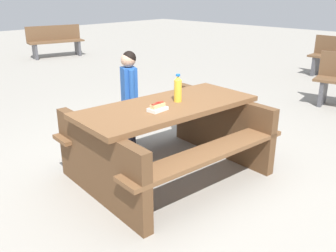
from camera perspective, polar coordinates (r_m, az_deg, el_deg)
ground_plane at (r=3.85m, az=0.00°, el=-7.34°), size 30.00×30.00×0.00m
picnic_table at (r=3.66m, az=0.00°, el=-1.18°), size 1.93×1.58×0.75m
soda_bottle at (r=3.62m, az=1.54°, el=5.75°), size 0.08×0.08×0.28m
hotdog_tray at (r=3.36m, az=-1.61°, el=2.88°), size 0.18×0.12×0.08m
child_in_coat at (r=4.39m, az=-6.01°, el=6.20°), size 0.21×0.26×1.13m
park_bench_far at (r=10.97m, az=-17.01°, el=12.51°), size 1.55×0.72×0.85m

